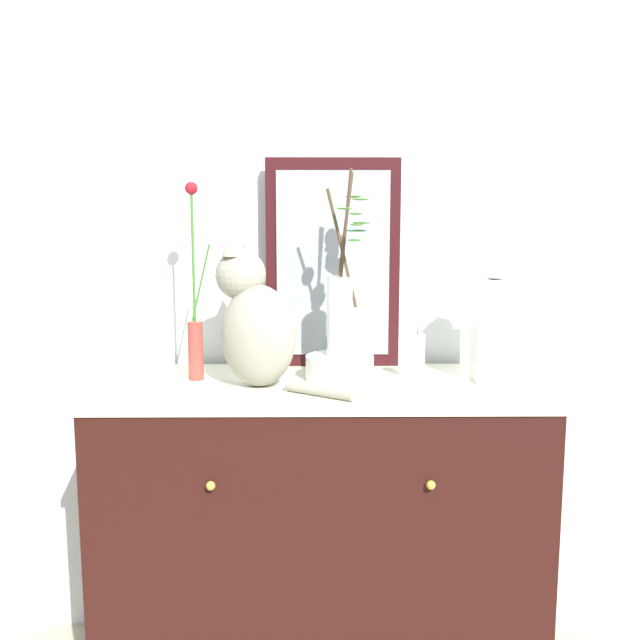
# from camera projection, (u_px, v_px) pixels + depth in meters

# --- Properties ---
(wall_back) EXTENTS (4.40, 0.08, 2.60)m
(wall_back) POSITION_uv_depth(u_px,v_px,m) (319.00, 241.00, 2.30)
(wall_back) COLOR silver
(wall_back) RESTS_ON ground_plane
(sideboard) EXTENTS (1.25, 0.53, 0.91)m
(sideboard) POSITION_uv_depth(u_px,v_px,m) (320.00, 535.00, 2.10)
(sideboard) COLOR black
(sideboard) RESTS_ON ground_plane
(mirror_leaning) EXTENTS (0.41, 0.03, 0.64)m
(mirror_leaning) POSITION_uv_depth(u_px,v_px,m) (333.00, 264.00, 2.21)
(mirror_leaning) COLOR black
(mirror_leaning) RESTS_ON sideboard
(cat_sitting) EXTENTS (0.41, 0.32, 0.42)m
(cat_sitting) POSITION_uv_depth(u_px,v_px,m) (255.00, 323.00, 1.98)
(cat_sitting) COLOR gray
(cat_sitting) RESTS_ON sideboard
(vase_slim_green) EXTENTS (0.07, 0.04, 0.56)m
(vase_slim_green) POSITION_uv_depth(u_px,v_px,m) (195.00, 326.00, 2.05)
(vase_slim_green) COLOR #943A31
(vase_slim_green) RESTS_ON sideboard
(bowl_porcelain) EXTENTS (0.20, 0.20, 0.07)m
(bowl_porcelain) POSITION_uv_depth(u_px,v_px,m) (340.00, 368.00, 2.07)
(bowl_porcelain) COLOR white
(bowl_porcelain) RESTS_ON sideboard
(vase_glass_clear) EXTENTS (0.13, 0.18, 0.53)m
(vase_glass_clear) POSITION_uv_depth(u_px,v_px,m) (341.00, 304.00, 2.04)
(vase_glass_clear) COLOR silver
(vase_glass_clear) RESTS_ON bowl_porcelain
(jar_lidded_porcelain) EXTENTS (0.11, 0.11, 0.37)m
(jar_lidded_porcelain) POSITION_uv_depth(u_px,v_px,m) (494.00, 322.00, 2.03)
(jar_lidded_porcelain) COLOR white
(jar_lidded_porcelain) RESTS_ON sideboard
(candle_pillar) EXTENTS (0.04, 0.04, 0.15)m
(candle_pillar) POSITION_uv_depth(u_px,v_px,m) (417.00, 358.00, 2.05)
(candle_pillar) COLOR silver
(candle_pillar) RESTS_ON sideboard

